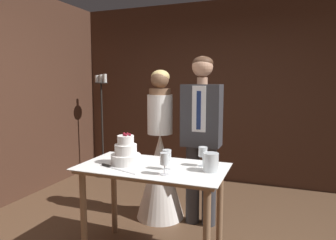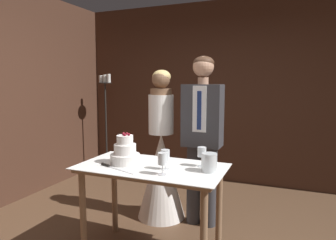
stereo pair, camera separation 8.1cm
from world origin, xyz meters
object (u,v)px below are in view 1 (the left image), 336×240
Objects in this scene: cake_knife at (112,167)px; wine_glass_far at (165,160)px; wine_glass_near at (167,156)px; cake_table at (153,179)px; tiered_cake at (126,153)px; bride at (160,165)px; candle_stand at (102,125)px; hurricane_candle at (211,163)px; groom at (202,131)px; wine_glass_middle at (203,153)px.

cake_knife is 2.22× the size of wine_glass_far.
cake_knife is 2.34× the size of wine_glass_near.
tiered_cake is (-0.25, -0.02, 0.22)m from cake_table.
bride is 1.84m from candle_stand.
hurricane_candle is 0.78m from groom.
wine_glass_middle is (0.25, 0.20, 0.00)m from wine_glass_near.
wine_glass_near is at bearing -64.23° from bride.
wine_glass_middle is 0.16m from hurricane_candle.
tiered_cake is at bearing -175.82° from cake_table.
bride is at bearing 107.44° from cake_table.
cake_table is at bearing 48.15° from cake_knife.
tiered_cake is 0.15× the size of groom.
groom is at bearing 105.48° from wine_glass_middle.
cake_knife is 0.23× the size of bride.
cake_knife is at bearing -107.34° from tiered_cake.
candle_stand is at bearing 134.36° from wine_glass_near.
hurricane_candle is 2.85m from candle_stand.
groom reaches higher than tiered_cake.
wine_glass_near is 0.36m from hurricane_candle.
cake_table is at bearing -159.36° from wine_glass_middle.
cake_table is 0.35m from wine_glass_far.
bride reaches higher than wine_glass_near.
tiered_cake is 1.83× the size of hurricane_candle.
groom reaches higher than cake_table.
wine_glass_middle is (0.40, 0.15, 0.24)m from cake_table.
bride is (0.01, 0.77, -0.31)m from tiered_cake.
hurricane_candle is at bearing -44.47° from bride.
wine_glass_middle is 0.09× the size of groom.
tiered_cake is at bearing 175.59° from wine_glass_near.
candle_stand is at bearing 140.52° from hurricane_candle.
groom is (0.48, -0.00, 0.41)m from bride.
bride reaches higher than tiered_cake.
candle_stand is at bearing 132.67° from cake_table.
wine_glass_middle is at bearing -43.24° from bride.
bride reaches higher than candle_stand.
wine_glass_near is (0.40, -0.03, 0.02)m from tiered_cake.
hurricane_candle is 1.07m from bride.
wine_glass_far is at bearing -145.95° from hurricane_candle.
bride is at bearing -36.64° from candle_stand.
wine_glass_far is at bearing -76.56° from wine_glass_near.
groom reaches higher than wine_glass_middle.
bride is at bearing 179.95° from groom.
cake_table is 2.51m from candle_stand.
cake_table is 7.47× the size of wine_glass_middle.
tiered_cake is 0.75m from hurricane_candle.
cake_knife is 1.09m from groom.
wine_glass_middle is at bearing 42.77° from cake_knife.
wine_glass_near reaches higher than cake_table.
tiered_cake reaches higher than cake_knife.
groom is at bearing -0.05° from bride.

